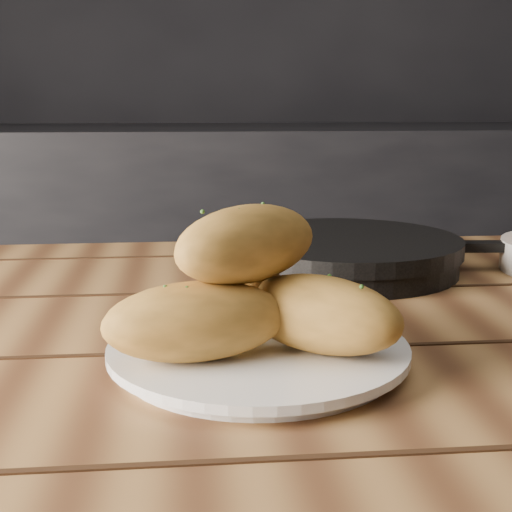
{
  "coord_description": "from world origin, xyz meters",
  "views": [
    {
      "loc": [
        -0.56,
        -0.22,
        0.97
      ],
      "look_at": [
        -0.5,
        0.37,
        0.84
      ],
      "focal_mm": 50.0,
      "sensor_mm": 36.0,
      "label": 1
    }
  ],
  "objects_px": {
    "table": "(360,407)",
    "bread_rolls": "(252,292)",
    "plate": "(258,353)",
    "skillet": "(347,253)"
  },
  "relations": [
    {
      "from": "table",
      "to": "bread_rolls",
      "type": "height_order",
      "value": "bread_rolls"
    },
    {
      "from": "plate",
      "to": "table",
      "type": "bearing_deg",
      "value": 46.58
    },
    {
      "from": "bread_rolls",
      "to": "plate",
      "type": "bearing_deg",
      "value": 30.96
    },
    {
      "from": "plate",
      "to": "skillet",
      "type": "bearing_deg",
      "value": 65.27
    },
    {
      "from": "plate",
      "to": "bread_rolls",
      "type": "xyz_separation_m",
      "value": [
        -0.01,
        -0.0,
        0.05
      ]
    },
    {
      "from": "bread_rolls",
      "to": "skillet",
      "type": "relative_size",
      "value": 0.59
    },
    {
      "from": "table",
      "to": "skillet",
      "type": "height_order",
      "value": "skillet"
    },
    {
      "from": "plate",
      "to": "bread_rolls",
      "type": "bearing_deg",
      "value": -149.04
    },
    {
      "from": "skillet",
      "to": "bread_rolls",
      "type": "bearing_deg",
      "value": -115.27
    },
    {
      "from": "skillet",
      "to": "plate",
      "type": "bearing_deg",
      "value": -114.73
    }
  ]
}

